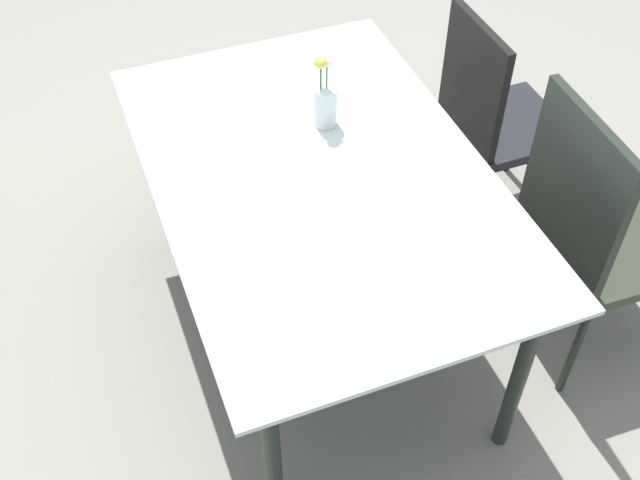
# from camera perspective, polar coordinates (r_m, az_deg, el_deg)

# --- Properties ---
(ground_plane) EXTENTS (12.00, 12.00, 0.00)m
(ground_plane) POSITION_cam_1_polar(r_m,az_deg,el_deg) (2.99, 0.63, -4.99)
(ground_plane) COLOR gray
(dining_table) EXTENTS (1.51, 0.99, 0.76)m
(dining_table) POSITION_cam_1_polar(r_m,az_deg,el_deg) (2.42, 0.00, 3.79)
(dining_table) COLOR silver
(dining_table) RESTS_ON ground
(chair_near_left) EXTENTS (0.50, 0.50, 1.01)m
(chair_near_left) POSITION_cam_1_polar(r_m,az_deg,el_deg) (2.66, 19.42, 0.99)
(chair_near_left) COLOR #2C3023
(chair_near_left) RESTS_ON ground
(chair_near_right) EXTENTS (0.41, 0.41, 0.92)m
(chair_near_right) POSITION_cam_1_polar(r_m,az_deg,el_deg) (3.08, 12.44, 8.93)
(chair_near_right) COLOR black
(chair_near_right) RESTS_ON ground
(flower_vase) EXTENTS (0.08, 0.08, 0.26)m
(flower_vase) POSITION_cam_1_polar(r_m,az_deg,el_deg) (2.51, 0.36, 10.21)
(flower_vase) COLOR silver
(flower_vase) RESTS_ON dining_table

